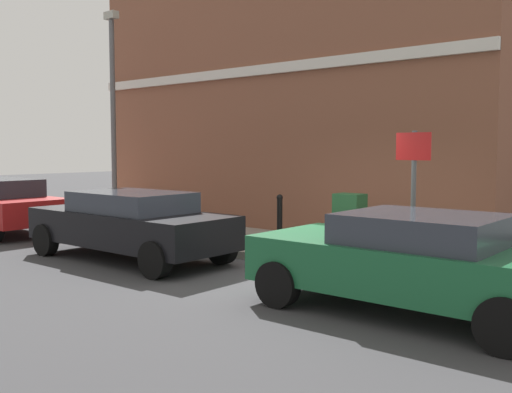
% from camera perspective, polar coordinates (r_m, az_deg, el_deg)
% --- Properties ---
extents(ground, '(80.00, 80.00, 0.00)m').
position_cam_1_polar(ground, '(10.17, 4.71, -7.69)').
color(ground, '#38383A').
extents(sidewalk, '(2.74, 30.00, 0.15)m').
position_cam_1_polar(sidewalk, '(15.58, -9.15, -3.12)').
color(sidewalk, gray).
rests_on(sidewalk, ground).
extents(corner_building, '(6.87, 11.97, 7.10)m').
position_cam_1_polar(corner_building, '(17.66, 7.18, 9.13)').
color(corner_building, brown).
rests_on(corner_building, ground).
extents(car_green, '(2.07, 4.15, 1.33)m').
position_cam_1_polar(car_green, '(8.09, 14.68, -5.89)').
color(car_green, '#195933').
rests_on(car_green, ground).
extents(car_black, '(1.94, 4.50, 1.33)m').
position_cam_1_polar(car_black, '(11.79, -11.94, -2.51)').
color(car_black, black).
rests_on(car_black, ground).
extents(utility_cabinet, '(0.46, 0.61, 1.15)m').
position_cam_1_polar(utility_cabinet, '(11.59, 8.93, -2.78)').
color(utility_cabinet, '#1E4C28').
rests_on(utility_cabinet, sidewalk).
extents(bollard_near_cabinet, '(0.14, 0.14, 1.04)m').
position_cam_1_polar(bollard_near_cabinet, '(12.71, 2.28, -1.96)').
color(bollard_near_cabinet, black).
rests_on(bollard_near_cabinet, sidewalk).
extents(bollard_far_kerb, '(0.14, 0.14, 1.04)m').
position_cam_1_polar(bollard_far_kerb, '(13.04, -6.55, -1.82)').
color(bollard_far_kerb, black).
rests_on(bollard_far_kerb, sidewalk).
extents(street_sign, '(0.08, 0.60, 2.30)m').
position_cam_1_polar(street_sign, '(9.83, 14.83, 1.52)').
color(street_sign, '#59595B').
rests_on(street_sign, sidewalk).
extents(lamppost, '(0.20, 0.44, 5.72)m').
position_cam_1_polar(lamppost, '(17.05, -13.53, 8.36)').
color(lamppost, '#59595B').
rests_on(lamppost, sidewalk).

